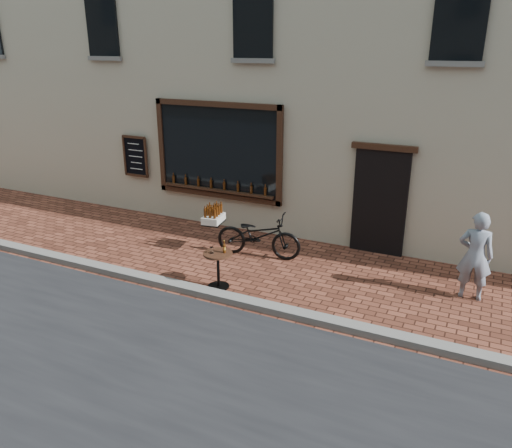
% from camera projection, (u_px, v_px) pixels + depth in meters
% --- Properties ---
extents(ground, '(90.00, 90.00, 0.00)m').
position_uv_depth(ground, '(218.00, 305.00, 8.49)').
color(ground, '#4E2519').
rests_on(ground, ground).
extents(kerb, '(90.00, 0.25, 0.12)m').
position_uv_depth(kerb, '(223.00, 297.00, 8.63)').
color(kerb, slate).
rests_on(kerb, ground).
extents(shop_building, '(28.00, 6.20, 10.00)m').
position_uv_depth(shop_building, '(343.00, 9.00, 12.29)').
color(shop_building, '#B8AD91').
rests_on(shop_building, ground).
extents(cargo_bicycle, '(2.12, 0.87, 1.01)m').
position_uv_depth(cargo_bicycle, '(257.00, 235.00, 10.28)').
color(cargo_bicycle, black).
rests_on(cargo_bicycle, ground).
extents(bistro_table, '(0.53, 0.53, 0.91)m').
position_uv_depth(bistro_table, '(218.00, 263.00, 8.95)').
color(bistro_table, black).
rests_on(bistro_table, ground).
extents(pedestrian, '(0.58, 0.39, 1.58)m').
position_uv_depth(pedestrian, '(475.00, 256.00, 8.48)').
color(pedestrian, gray).
rests_on(pedestrian, ground).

